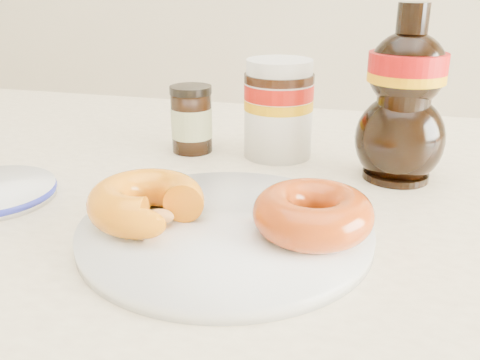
% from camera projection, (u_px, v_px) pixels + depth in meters
% --- Properties ---
extents(dining_table, '(1.40, 0.90, 0.75)m').
position_uv_depth(dining_table, '(208.00, 284.00, 0.56)').
color(dining_table, '#FFECC2').
rests_on(dining_table, ground).
extents(plate, '(0.26, 0.26, 0.01)m').
position_uv_depth(plate, '(225.00, 229.00, 0.47)').
color(plate, white).
rests_on(plate, dining_table).
extents(donut_bitten, '(0.12, 0.12, 0.04)m').
position_uv_depth(donut_bitten, '(146.00, 202.00, 0.47)').
color(donut_bitten, orange).
rests_on(donut_bitten, plate).
extents(donut_whole, '(0.13, 0.13, 0.04)m').
position_uv_depth(donut_whole, '(313.00, 213.00, 0.45)').
color(donut_whole, '#912E09').
rests_on(donut_whole, plate).
extents(nutella_jar, '(0.09, 0.09, 0.12)m').
position_uv_depth(nutella_jar, '(278.00, 105.00, 0.66)').
color(nutella_jar, white).
rests_on(nutella_jar, dining_table).
extents(syrup_bottle, '(0.10, 0.09, 0.19)m').
position_uv_depth(syrup_bottle, '(404.00, 95.00, 0.57)').
color(syrup_bottle, black).
rests_on(syrup_bottle, dining_table).
extents(dark_jar, '(0.05, 0.05, 0.09)m').
position_uv_depth(dark_jar, '(192.00, 120.00, 0.69)').
color(dark_jar, black).
rests_on(dark_jar, dining_table).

